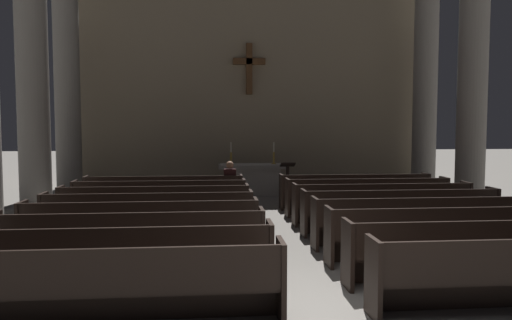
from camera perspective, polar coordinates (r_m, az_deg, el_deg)
The scene contains 26 objects.
ground_plane at distance 6.01m, azimuth 8.29°, elevation -17.96°, with size 80.00×80.00×0.00m, color gray.
pew_left_row_1 at distance 5.80m, azimuth -17.88°, elevation -13.94°, with size 4.11×0.50×0.95m.
pew_left_row_2 at distance 6.80m, azimuth -15.87°, elevation -11.20°, with size 4.11×0.50×0.95m.
pew_left_row_3 at distance 7.83m, azimuth -14.40°, elevation -9.17°, with size 4.11×0.50×0.95m.
pew_left_row_4 at distance 8.87m, azimuth -13.29°, elevation -7.60°, with size 4.11×0.50×0.95m.
pew_left_row_5 at distance 9.91m, azimuth -12.42°, elevation -6.37°, with size 4.11×0.50×0.95m.
pew_left_row_6 at distance 10.96m, azimuth -11.71°, elevation -5.36°, with size 4.11×0.50×0.95m.
pew_left_row_7 at distance 12.02m, azimuth -11.13°, elevation -4.54°, with size 4.11×0.50×0.95m.
pew_left_row_8 at distance 13.08m, azimuth -10.65°, elevation -3.84°, with size 4.11×0.50×0.95m.
pew_right_row_2 at distance 7.74m, azimuth 25.51°, elevation -9.59°, with size 4.11×0.50×0.95m.
pew_right_row_3 at distance 8.65m, azimuth 21.84°, elevation -8.07°, with size 4.11×0.50×0.95m.
pew_right_row_4 at distance 9.60m, azimuth 18.91°, elevation -6.82°, with size 4.11×0.50×0.95m.
pew_right_row_5 at distance 10.58m, azimuth 16.52°, elevation -5.79°, with size 4.11×0.50×0.95m.
pew_right_row_6 at distance 11.57m, azimuth 14.55°, elevation -4.92°, with size 4.11×0.50×0.95m.
pew_right_row_7 at distance 12.57m, azimuth 12.89°, elevation -4.19°, with size 4.11×0.50×0.95m.
pew_right_row_8 at distance 13.59m, azimuth 11.48°, elevation -3.56°, with size 4.11×0.50×0.95m.
column_left_third at distance 13.69m, azimuth -24.71°, elevation 8.61°, with size 1.18×1.18×7.04m.
column_right_third at distance 14.77m, azimuth 24.02°, elevation 8.27°, with size 1.18×1.18×7.04m.
column_left_fourth at distance 16.52m, azimuth -21.23°, elevation 7.85°, with size 1.18×1.18×7.04m.
column_right_fourth at distance 17.43m, azimuth 19.19°, elevation 7.68°, with size 1.18×1.18×7.04m.
altar at distance 15.89m, azimuth -0.41°, elevation -2.19°, with size 2.20×0.90×1.01m.
candlestick_left at distance 15.79m, azimuth -2.95°, elevation 0.33°, with size 0.16×0.16×0.71m.
candlestick_right at distance 15.90m, azimuth 2.10°, elevation 0.36°, with size 0.16×0.16×0.71m.
apse_with_cross at distance 17.47m, azimuth -0.87°, elevation 9.27°, with size 12.91×0.46×7.70m.
lectern at distance 14.82m, azimuth 3.72°, elevation -2.59°, with size 0.44×0.36×1.15m.
lone_worshipper at distance 13.04m, azimuth -3.08°, elevation -2.85°, with size 0.32×0.43×1.32m.
Camera 1 is at (-1.32, -5.42, 2.24)m, focal length 34.15 mm.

